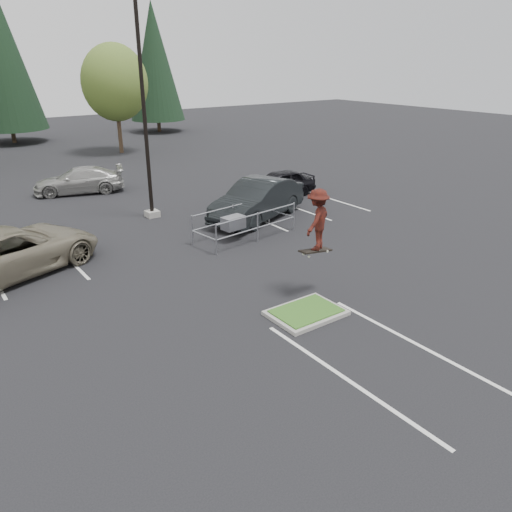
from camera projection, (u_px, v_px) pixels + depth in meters
ground at (306, 315)px, 15.13m from camera, size 120.00×120.00×0.00m
grass_median at (306, 313)px, 15.10m from camera, size 2.20×1.60×0.16m
stall_lines at (175, 263)px, 18.94m from camera, size 22.62×17.60×0.01m
light_pole at (145, 121)px, 22.76m from camera, size 0.70×0.60×10.12m
decid_c at (115, 85)px, 38.92m from camera, size 5.12×5.12×8.38m
conif_c at (155, 62)px, 49.96m from camera, size 5.50×5.50×12.50m
cart_corral at (236, 222)px, 21.05m from camera, size 4.69×2.20×1.28m
skateboarder at (317, 220)px, 15.60m from camera, size 1.46×1.22×2.15m
car_l_tan at (11, 251)px, 17.67m from camera, size 6.85×4.87×1.73m
car_r_charc at (258, 200)px, 23.80m from camera, size 6.04×3.94×1.88m
car_r_black at (279, 183)px, 27.87m from camera, size 4.37×2.07×1.44m
car_far_silver at (80, 180)px, 28.53m from camera, size 5.34×3.44×1.44m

